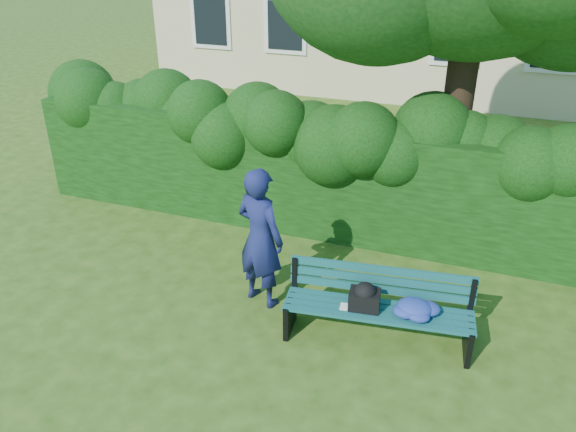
% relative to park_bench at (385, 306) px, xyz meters
% --- Properties ---
extents(ground, '(80.00, 80.00, 0.00)m').
position_rel_park_bench_xyz_m(ground, '(-1.56, 0.34, -0.50)').
color(ground, '#2C4B12').
rests_on(ground, ground).
extents(hedge, '(10.00, 1.00, 1.80)m').
position_rel_park_bench_xyz_m(hedge, '(-1.56, 2.54, 0.40)').
color(hedge, black).
rests_on(hedge, ground).
extents(park_bench, '(2.25, 0.84, 0.89)m').
position_rel_park_bench_xyz_m(park_bench, '(0.00, 0.00, 0.00)').
color(park_bench, '#0D4043').
rests_on(park_bench, ground).
extents(man_reading, '(0.79, 0.64, 1.89)m').
position_rel_park_bench_xyz_m(man_reading, '(-1.68, 0.26, 0.45)').
color(man_reading, '#161D50').
rests_on(man_reading, ground).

